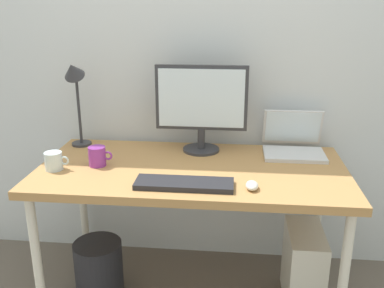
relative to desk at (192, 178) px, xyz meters
The scene contains 11 objects.
back_wall 0.75m from the desk, 90.00° to the left, with size 4.40×0.04×2.60m, color silver.
desk is the anchor object (origin of this frame).
monitor 0.41m from the desk, 84.15° to the left, with size 0.49×0.20×0.47m.
laptop 0.60m from the desk, 26.92° to the left, with size 0.32×0.29×0.22m.
desk_lamp 0.82m from the desk, 159.62° to the left, with size 0.11×0.16×0.50m.
keyboard 0.25m from the desk, 92.52° to the right, with size 0.44×0.14×0.02m, color #232328.
mouse 0.38m from the desk, 39.48° to the right, with size 0.06×0.09×0.03m, color silver.
coffee_mug 0.49m from the desk, behind, with size 0.12×0.09×0.10m.
glass_cup 0.68m from the desk, behind, with size 0.12×0.09×0.09m.
computer_tower 0.76m from the desk, ahead, with size 0.18×0.36×0.42m, color silver.
wastebasket 0.74m from the desk, behind, with size 0.26×0.26×0.30m, color #232328.
Camera 1 is at (0.20, -1.99, 1.54)m, focal length 40.29 mm.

